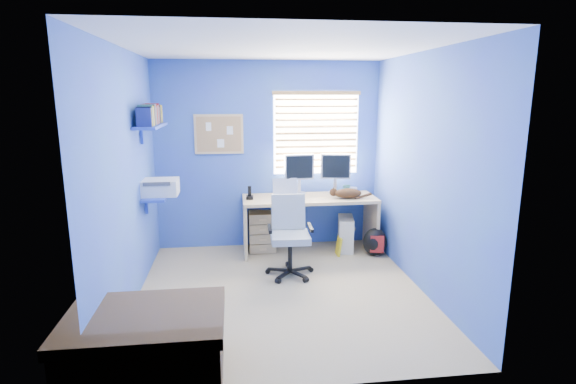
{
  "coord_description": "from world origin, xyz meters",
  "views": [
    {
      "loc": [
        -0.49,
        -4.41,
        2.06
      ],
      "look_at": [
        0.15,
        0.65,
        0.95
      ],
      "focal_mm": 28.0,
      "sensor_mm": 36.0,
      "label": 1
    }
  ],
  "objects": [
    {
      "name": "mug",
      "position": [
        1.07,
        1.48,
        0.79
      ],
      "size": [
        0.1,
        0.09,
        0.1
      ],
      "primitive_type": "imported",
      "color": "#26575A",
      "rests_on": "desk"
    },
    {
      "name": "floor",
      "position": [
        0.0,
        0.0,
        0.0
      ],
      "size": [
        3.0,
        3.2,
        0.0
      ],
      "primitive_type": "cube",
      "color": "tan",
      "rests_on": "ground"
    },
    {
      "name": "window_blinds",
      "position": [
        0.65,
        1.57,
        1.55
      ],
      "size": [
        1.15,
        0.05,
        1.1
      ],
      "color": "white",
      "rests_on": "ground"
    },
    {
      "name": "laptop",
      "position": [
        0.21,
        1.28,
        0.85
      ],
      "size": [
        0.34,
        0.27,
        0.22
      ],
      "primitive_type": "cube",
      "rotation": [
        0.0,
        0.0,
        0.04
      ],
      "color": "silver",
      "rests_on": "desk"
    },
    {
      "name": "desk",
      "position": [
        0.51,
        1.26,
        0.37
      ],
      "size": [
        1.74,
        0.65,
        0.74
      ],
      "primitive_type": "cube",
      "color": "tan",
      "rests_on": "floor"
    },
    {
      "name": "cat",
      "position": [
        1.0,
        1.14,
        0.8
      ],
      "size": [
        0.39,
        0.27,
        0.13
      ],
      "primitive_type": "ellipsoid",
      "rotation": [
        0.0,
        0.0,
        -0.25
      ],
      "color": "black",
      "rests_on": "desk"
    },
    {
      "name": "wall_back",
      "position": [
        0.0,
        1.6,
        1.25
      ],
      "size": [
        3.0,
        0.01,
        2.5
      ],
      "primitive_type": "cube",
      "color": "blue",
      "rests_on": "ground"
    },
    {
      "name": "drawer_boxes",
      "position": [
        -0.11,
        1.33,
        0.27
      ],
      "size": [
        0.35,
        0.28,
        0.54
      ],
      "primitive_type": "cube",
      "color": "tan",
      "rests_on": "floor"
    },
    {
      "name": "wall_right",
      "position": [
        1.5,
        0.0,
        1.25
      ],
      "size": [
        0.01,
        3.2,
        2.5
      ],
      "primitive_type": "cube",
      "color": "blue",
      "rests_on": "ground"
    },
    {
      "name": "bed_corner",
      "position": [
        -1.14,
        -1.35,
        0.26
      ],
      "size": [
        1.09,
        0.77,
        0.52
      ],
      "primitive_type": "cube",
      "color": "#483728",
      "rests_on": "floor"
    },
    {
      "name": "monitor_right",
      "position": [
        0.9,
        1.46,
        1.01
      ],
      "size": [
        0.42,
        0.2,
        0.54
      ],
      "primitive_type": "cube",
      "rotation": [
        0.0,
        0.0,
        -0.2
      ],
      "color": "silver",
      "rests_on": "desk"
    },
    {
      "name": "tower_pc",
      "position": [
        1.01,
        1.24,
        0.23
      ],
      "size": [
        0.27,
        0.47,
        0.45
      ],
      "primitive_type": "cube",
      "rotation": [
        0.0,
        0.0,
        -0.2
      ],
      "color": "beige",
      "rests_on": "floor"
    },
    {
      "name": "yellow_book",
      "position": [
        0.87,
        1.04,
        0.12
      ],
      "size": [
        0.03,
        0.17,
        0.24
      ],
      "primitive_type": "cube",
      "color": "yellow",
      "rests_on": "floor"
    },
    {
      "name": "ceiling",
      "position": [
        0.0,
        0.0,
        2.5
      ],
      "size": [
        3.0,
        3.2,
        0.0
      ],
      "primitive_type": "cube",
      "color": "white",
      "rests_on": "wall_back"
    },
    {
      "name": "wall_shelves",
      "position": [
        -1.35,
        0.75,
        1.43
      ],
      "size": [
        0.42,
        0.9,
        1.05
      ],
      "color": "#2741B7",
      "rests_on": "ground"
    },
    {
      "name": "monitor_left",
      "position": [
        0.41,
        1.47,
        1.01
      ],
      "size": [
        0.41,
        0.17,
        0.54
      ],
      "primitive_type": "cube",
      "rotation": [
        0.0,
        0.0,
        0.11
      ],
      "color": "silver",
      "rests_on": "desk"
    },
    {
      "name": "backpack",
      "position": [
        1.33,
        0.97,
        0.18
      ],
      "size": [
        0.37,
        0.32,
        0.37
      ],
      "primitive_type": "ellipsoid",
      "rotation": [
        0.0,
        0.0,
        -0.32
      ],
      "color": "black",
      "rests_on": "floor"
    },
    {
      "name": "wall_left",
      "position": [
        -1.5,
        0.0,
        1.25
      ],
      "size": [
        0.01,
        3.2,
        2.5
      ],
      "primitive_type": "cube",
      "color": "blue",
      "rests_on": "ground"
    },
    {
      "name": "corkboard",
      "position": [
        -0.65,
        1.58,
        1.55
      ],
      "size": [
        0.64,
        0.02,
        0.52
      ],
      "color": "tan",
      "rests_on": "ground"
    },
    {
      "name": "cd_spindle",
      "position": [
        1.15,
        1.47,
        0.78
      ],
      "size": [
        0.13,
        0.13,
        0.07
      ],
      "primitive_type": "cylinder",
      "color": "silver",
      "rests_on": "desk"
    },
    {
      "name": "office_chair",
      "position": [
        0.15,
        0.5,
        0.34
      ],
      "size": [
        0.55,
        0.55,
        0.92
      ],
      "color": "black",
      "rests_on": "floor"
    },
    {
      "name": "wall_front",
      "position": [
        0.0,
        -1.6,
        1.25
      ],
      "size": [
        3.0,
        0.01,
        2.5
      ],
      "primitive_type": "cube",
      "color": "blue",
      "rests_on": "ground"
    },
    {
      "name": "phone",
      "position": [
        -0.27,
        1.25,
        0.82
      ],
      "size": [
        0.1,
        0.11,
        0.17
      ],
      "primitive_type": "cube",
      "rotation": [
        0.0,
        0.0,
        -0.05
      ],
      "color": "black",
      "rests_on": "desk"
    }
  ]
}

